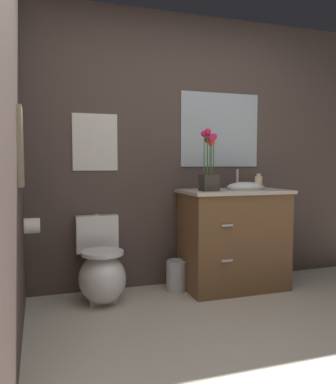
# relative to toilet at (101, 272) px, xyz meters

# --- Properties ---
(ground_plane) EXTENTS (8.62, 8.62, 0.00)m
(ground_plane) POSITION_rel_toilet_xyz_m (0.70, -1.50, -0.24)
(ground_plane) COLOR beige
(wall_back) EXTENTS (4.02, 0.05, 2.50)m
(wall_back) POSITION_rel_toilet_xyz_m (0.90, 0.30, 1.01)
(wall_back) COLOR #4C3D38
(wall_back) RESTS_ON ground_plane
(wall_left) EXTENTS (0.05, 4.98, 2.50)m
(wall_left) POSITION_rel_toilet_xyz_m (-0.62, -0.97, 1.01)
(wall_left) COLOR #4C3D38
(wall_left) RESTS_ON ground_plane
(toilet) EXTENTS (0.38, 0.59, 0.69)m
(toilet) POSITION_rel_toilet_xyz_m (0.00, 0.00, 0.00)
(toilet) COLOR white
(toilet) RESTS_ON ground_plane
(vanity_cabinet) EXTENTS (0.94, 0.56, 1.08)m
(vanity_cabinet) POSITION_rel_toilet_xyz_m (1.19, -0.03, 0.22)
(vanity_cabinet) COLOR brown
(vanity_cabinet) RESTS_ON ground_plane
(flower_vase) EXTENTS (0.14, 0.14, 0.53)m
(flower_vase) POSITION_rel_toilet_xyz_m (0.91, -0.11, 0.86)
(flower_vase) COLOR #38332D
(flower_vase) RESTS_ON vanity_cabinet
(soap_bottle) EXTENTS (0.07, 0.07, 0.14)m
(soap_bottle) POSITION_rel_toilet_xyz_m (1.40, -0.09, 0.72)
(soap_bottle) COLOR beige
(soap_bottle) RESTS_ON vanity_cabinet
(trash_bin) EXTENTS (0.18, 0.18, 0.27)m
(trash_bin) POSITION_rel_toilet_xyz_m (0.67, 0.05, -0.11)
(trash_bin) COLOR #B7B7BC
(trash_bin) RESTS_ON ground_plane
(wall_poster) EXTENTS (0.39, 0.01, 0.49)m
(wall_poster) POSITION_rel_toilet_xyz_m (-0.00, 0.27, 1.07)
(wall_poster) COLOR silver
(wall_mirror) EXTENTS (0.80, 0.01, 0.70)m
(wall_mirror) POSITION_rel_toilet_xyz_m (1.19, 0.27, 1.21)
(wall_mirror) COLOR #B2BCC6
(hanging_towel) EXTENTS (0.03, 0.28, 0.52)m
(hanging_towel) POSITION_rel_toilet_xyz_m (-0.58, -0.41, 0.99)
(hanging_towel) COLOR gray
(toilet_paper_roll) EXTENTS (0.11, 0.11, 0.11)m
(toilet_paper_roll) POSITION_rel_toilet_xyz_m (-0.53, -0.20, 0.44)
(toilet_paper_roll) COLOR white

